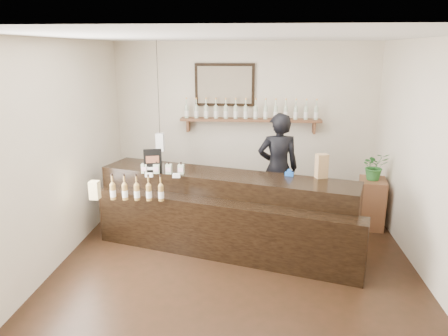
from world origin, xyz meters
The scene contains 10 objects.
ground centered at (0.00, 0.00, 0.00)m, with size 5.00×5.00×0.00m, color black.
room_shell centered at (0.00, 0.00, 1.70)m, with size 5.00×5.00×5.00m.
back_wall_decor centered at (-0.14, 2.37, 1.75)m, with size 2.66×0.96×1.69m.
counter centered at (-0.20, 0.57, 0.47)m, with size 3.65×1.96×1.18m.
promo_sign centered at (-1.19, 0.64, 1.18)m, with size 0.24×0.08×0.34m.
paper_bag centered at (1.09, 0.62, 1.17)m, with size 0.18×0.15×0.32m.
tape_dispenser centered at (0.68, 0.67, 1.05)m, with size 0.12×0.07×0.10m.
side_cabinet centered at (2.00, 1.46, 0.38)m, with size 0.45×0.57×0.76m.
potted_plant centered at (2.00, 1.46, 0.97)m, with size 0.38×0.33×0.43m, color #296829.
shopkeeper centered at (0.56, 1.55, 0.99)m, with size 0.72×0.47×1.97m, color black.
Camera 1 is at (0.28, -5.04, 2.66)m, focal length 35.00 mm.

